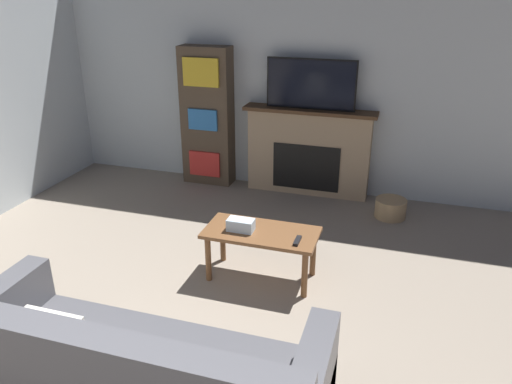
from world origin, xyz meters
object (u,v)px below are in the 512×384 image
object	(u,v)px
fireplace	(308,151)
coffee_table	(261,238)
tv	(311,84)
bookshelf	(207,117)
storage_basket	(391,208)

from	to	relation	value
fireplace	coffee_table	bearing A→B (deg)	-89.52
tv	bookshelf	xyz separation A→B (m)	(-1.25, -0.00, -0.46)
fireplace	coffee_table	world-z (taller)	fireplace
fireplace	tv	distance (m)	0.78
coffee_table	storage_basket	xyz separation A→B (m)	(0.99, 1.55, -0.27)
coffee_table	bookshelf	xyz separation A→B (m)	(-1.27, 1.94, 0.46)
tv	fireplace	bearing A→B (deg)	90.00
bookshelf	storage_basket	size ratio (longest dim) A/B	5.07
coffee_table	bookshelf	distance (m)	2.36
fireplace	storage_basket	size ratio (longest dim) A/B	4.63
fireplace	bookshelf	world-z (taller)	bookshelf
tv	coffee_table	bearing A→B (deg)	-89.51
fireplace	coffee_table	distance (m)	1.97
fireplace	storage_basket	xyz separation A→B (m)	(1.00, -0.41, -0.41)
fireplace	bookshelf	xyz separation A→B (m)	(-1.25, -0.02, 0.32)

